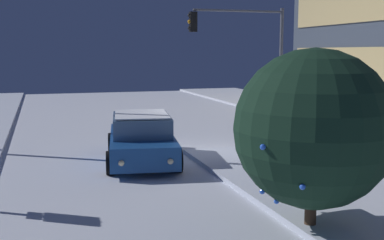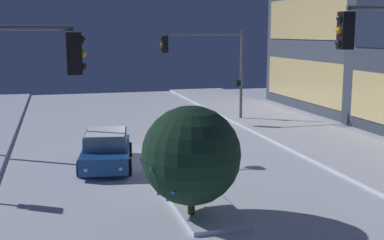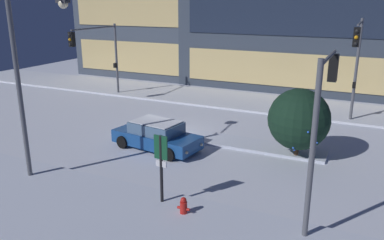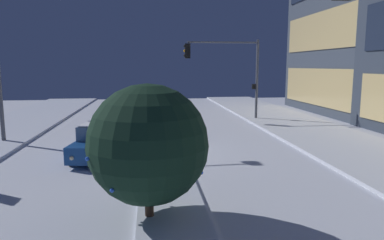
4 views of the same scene
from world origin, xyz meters
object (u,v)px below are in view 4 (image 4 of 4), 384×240
car_near (106,139)px  street_lamp_arched (16,42)px  traffic_light_corner_far_left (228,64)px  decorated_tree_median (148,145)px

car_near → street_lamp_arched: bearing=-116.9°
traffic_light_corner_far_left → street_lamp_arched: size_ratio=0.74×
car_near → street_lamp_arched: size_ratio=0.64×
street_lamp_arched → decorated_tree_median: bearing=-59.5°
street_lamp_arched → decorated_tree_median: 12.30m
car_near → decorated_tree_median: 7.19m
car_near → street_lamp_arched: (-3.23, -4.52, 4.31)m
traffic_light_corner_far_left → street_lamp_arched: bearing=26.7°
decorated_tree_median → street_lamp_arched: bearing=-147.6°
traffic_light_corner_far_left → decorated_tree_median: bearing=71.0°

